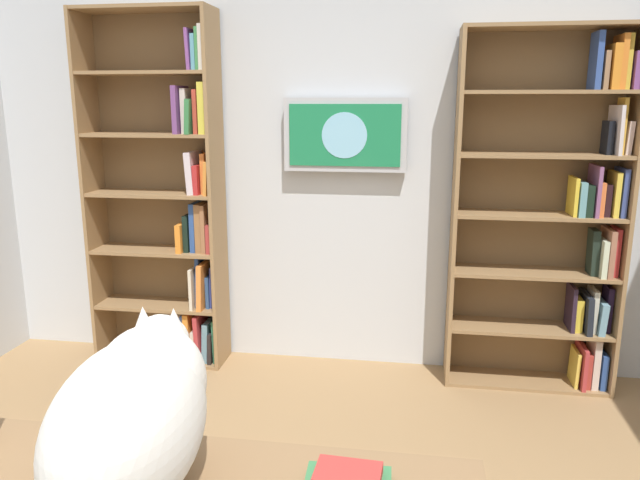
{
  "coord_description": "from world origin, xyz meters",
  "views": [
    {
      "loc": [
        -0.44,
        1.44,
        1.63
      ],
      "look_at": [
        -0.04,
        -1.11,
        1.04
      ],
      "focal_mm": 33.98,
      "sensor_mm": 36.0,
      "label": 1
    }
  ],
  "objects_px": {
    "bookshelf_right": "(171,203)",
    "bookshelf_left": "(557,217)",
    "wall_mounted_tv": "(345,135)",
    "cat": "(136,412)"
  },
  "relations": [
    {
      "from": "bookshelf_left",
      "to": "wall_mounted_tv",
      "type": "xyz_separation_m",
      "value": [
        1.21,
        -0.08,
        0.44
      ]
    },
    {
      "from": "bookshelf_left",
      "to": "wall_mounted_tv",
      "type": "distance_m",
      "value": 1.29
    },
    {
      "from": "wall_mounted_tv",
      "to": "cat",
      "type": "xyz_separation_m",
      "value": [
        0.18,
        2.45,
        -0.48
      ]
    },
    {
      "from": "bookshelf_left",
      "to": "bookshelf_right",
      "type": "bearing_deg",
      "value": 0.04
    },
    {
      "from": "bookshelf_right",
      "to": "cat",
      "type": "distance_m",
      "value": 2.52
    },
    {
      "from": "cat",
      "to": "bookshelf_right",
      "type": "bearing_deg",
      "value": -69.36
    },
    {
      "from": "bookshelf_left",
      "to": "cat",
      "type": "relative_size",
      "value": 3.13
    },
    {
      "from": "wall_mounted_tv",
      "to": "cat",
      "type": "distance_m",
      "value": 2.5
    },
    {
      "from": "bookshelf_right",
      "to": "bookshelf_left",
      "type": "bearing_deg",
      "value": -179.96
    },
    {
      "from": "wall_mounted_tv",
      "to": "cat",
      "type": "height_order",
      "value": "wall_mounted_tv"
    }
  ]
}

